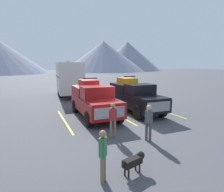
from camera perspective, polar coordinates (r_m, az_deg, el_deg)
ground_plane at (r=12.88m, az=3.31°, el=-6.52°), size 240.00×240.00×0.00m
pickup_truck_a at (r=13.04m, az=-5.48°, el=-0.93°), size 2.25×5.45×2.60m
pickup_truck_b at (r=14.57m, az=6.68°, el=0.18°), size 2.18×5.65×2.64m
lot_stripe_a at (r=12.58m, az=-13.97°, el=-7.16°), size 0.12×5.50×0.01m
lot_stripe_b at (r=13.63m, az=1.67°, el=-5.60°), size 0.12×5.50×0.01m
lot_stripe_c at (r=15.52m, az=14.23°, el=-4.03°), size 0.12×5.50×0.01m
camper_trailer_a at (r=21.93m, az=-12.68°, el=5.46°), size 3.00×7.69×4.03m
person_a at (r=9.26m, az=0.29°, el=-6.54°), size 0.37×0.26×1.71m
person_b at (r=9.04m, az=10.86°, el=-7.14°), size 0.31×0.32×1.70m
person_c at (r=5.93m, az=-2.71°, el=-16.48°), size 0.30×0.31×1.63m
dog at (r=6.62m, az=6.78°, el=-18.50°), size 0.97×0.47×0.66m
mountain_ridge at (r=93.56m, az=-14.72°, el=11.41°), size 143.83×50.39×16.11m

